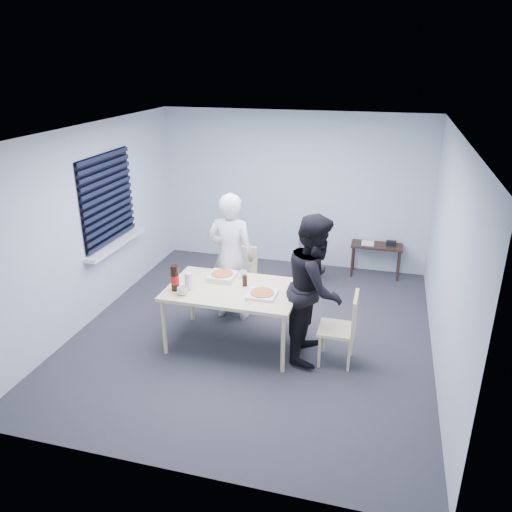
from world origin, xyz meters
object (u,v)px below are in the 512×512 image
(chair_far, at_px, (241,273))
(stool, at_px, (308,259))
(side_table, at_px, (377,249))
(soda_bottle, at_px, (175,278))
(backpack, at_px, (309,241))
(person_white, at_px, (231,257))
(person_black, at_px, (315,287))
(dining_table, at_px, (233,293))
(chair_right, at_px, (345,324))
(mug_a, at_px, (182,291))
(mug_b, at_px, (243,274))

(chair_far, height_order, stool, chair_far)
(side_table, xyz_separation_m, soda_bottle, (-2.28, -2.86, 0.46))
(stool, xyz_separation_m, backpack, (-0.00, -0.01, 0.31))
(person_white, distance_m, person_black, 1.40)
(dining_table, height_order, chair_right, chair_right)
(side_table, height_order, soda_bottle, soda_bottle)
(person_white, relative_size, person_black, 1.00)
(side_table, height_order, stool, side_table)
(mug_a, xyz_separation_m, mug_b, (0.56, 0.65, -0.00))
(chair_far, height_order, mug_b, chair_far)
(backpack, bearing_deg, chair_far, -124.54)
(mug_a, bearing_deg, chair_far, 76.49)
(soda_bottle, bearing_deg, mug_a, -35.74)
(dining_table, distance_m, chair_right, 1.39)
(stool, relative_size, soda_bottle, 1.67)
(chair_right, bearing_deg, backpack, 110.46)
(chair_far, bearing_deg, mug_a, -103.51)
(chair_far, xyz_separation_m, mug_b, (0.24, -0.68, 0.30))
(chair_far, relative_size, mug_a, 7.24)
(dining_table, distance_m, backpack, 2.08)
(backpack, bearing_deg, side_table, 37.51)
(stool, bearing_deg, backpack, -90.00)
(soda_bottle, bearing_deg, backpack, 60.41)
(dining_table, relative_size, person_white, 0.89)
(dining_table, relative_size, person_black, 0.89)
(chair_far, distance_m, chair_right, 1.91)
(person_black, distance_m, side_table, 2.70)
(backpack, height_order, soda_bottle, soda_bottle)
(person_white, xyz_separation_m, mug_b, (0.28, -0.36, -0.07))
(person_black, height_order, mug_b, person_black)
(stool, bearing_deg, soda_bottle, -119.46)
(person_white, height_order, mug_b, person_white)
(side_table, relative_size, mug_a, 6.64)
(chair_right, bearing_deg, dining_table, 177.08)
(mug_a, relative_size, mug_b, 1.23)
(side_table, relative_size, soda_bottle, 2.54)
(soda_bottle, bearing_deg, side_table, 51.46)
(dining_table, height_order, chair_far, chair_far)
(dining_table, xyz_separation_m, chair_right, (1.38, -0.07, -0.20))
(chair_far, height_order, chair_right, same)
(side_table, bearing_deg, chair_far, -138.54)
(chair_far, distance_m, person_black, 1.59)
(side_table, distance_m, mug_a, 3.67)
(mug_a, relative_size, soda_bottle, 0.38)
(side_table, xyz_separation_m, stool, (-1.02, -0.63, -0.04))
(chair_right, xyz_separation_m, mug_a, (-1.90, -0.25, 0.30))
(mug_a, distance_m, soda_bottle, 0.19)
(dining_table, xyz_separation_m, mug_a, (-0.52, -0.32, 0.11))
(chair_far, relative_size, mug_b, 8.90)
(chair_far, distance_m, mug_b, 0.78)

